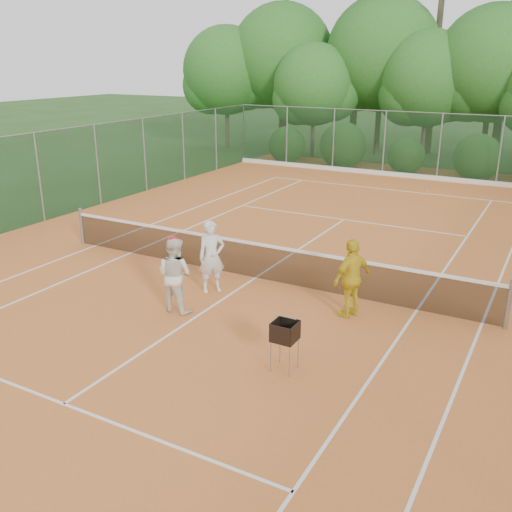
{
  "coord_description": "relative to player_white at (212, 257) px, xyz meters",
  "views": [
    {
      "loc": [
        6.56,
        -11.84,
        5.31
      ],
      "look_at": [
        0.69,
        -1.2,
        1.1
      ],
      "focal_mm": 40.0,
      "sensor_mm": 36.0,
      "label": 1
    }
  ],
  "objects": [
    {
      "name": "ground",
      "position": [
        0.49,
        1.22,
        -0.89
      ],
      "size": [
        120.0,
        120.0,
        0.0
      ],
      "primitive_type": "plane",
      "color": "#234719",
      "rests_on": "ground"
    },
    {
      "name": "clay_court",
      "position": [
        0.49,
        1.22,
        -0.88
      ],
      "size": [
        18.0,
        36.0,
        0.02
      ],
      "primitive_type": "cube",
      "color": "orange",
      "rests_on": "ground"
    },
    {
      "name": "tennis_net",
      "position": [
        0.49,
        1.22,
        -0.36
      ],
      "size": [
        11.97,
        0.1,
        1.1
      ],
      "color": "gray",
      "rests_on": "clay_court"
    },
    {
      "name": "player_white",
      "position": [
        0.0,
        0.0,
        0.0
      ],
      "size": [
        0.73,
        0.75,
        1.74
      ],
      "primitive_type": "imported",
      "rotation": [
        0.0,
        0.0,
        0.84
      ],
      "color": "silver",
      "rests_on": "clay_court"
    },
    {
      "name": "player_center_grp",
      "position": [
        -0.09,
        -1.33,
        -0.02
      ],
      "size": [
        0.83,
        0.65,
        1.72
      ],
      "color": "silver",
      "rests_on": "clay_court"
    },
    {
      "name": "player_yellow",
      "position": [
        3.39,
        0.26,
        0.0
      ],
      "size": [
        0.81,
        1.11,
        1.74
      ],
      "primitive_type": "imported",
      "rotation": [
        0.0,
        0.0,
        -2.0
      ],
      "color": "gold",
      "rests_on": "clay_court"
    },
    {
      "name": "ball_hopper",
      "position": [
        3.14,
        -2.47,
        -0.13
      ],
      "size": [
        0.41,
        0.41,
        0.94
      ],
      "rotation": [
        0.0,
        0.0,
        0.14
      ],
      "color": "gray",
      "rests_on": "clay_court"
    },
    {
      "name": "stray_ball_a",
      "position": [
        -0.31,
        11.23,
        -0.84
      ],
      "size": [
        0.07,
        0.07,
        0.07
      ],
      "primitive_type": "sphere",
      "color": "gold",
      "rests_on": "clay_court"
    },
    {
      "name": "stray_ball_b",
      "position": [
        -1.53,
        11.31,
        -0.84
      ],
      "size": [
        0.07,
        0.07,
        0.07
      ],
      "primitive_type": "sphere",
      "color": "gold",
      "rests_on": "clay_court"
    },
    {
      "name": "stray_ball_c",
      "position": [
        2.04,
        13.3,
        -0.84
      ],
      "size": [
        0.07,
        0.07,
        0.07
      ],
      "primitive_type": "sphere",
      "color": "gold",
      "rests_on": "clay_court"
    },
    {
      "name": "court_markings",
      "position": [
        0.49,
        1.22,
        -0.87
      ],
      "size": [
        11.03,
        23.83,
        0.01
      ],
      "color": "white",
      "rests_on": "clay_court"
    },
    {
      "name": "fence_back",
      "position": [
        0.49,
        16.22,
        0.63
      ],
      "size": [
        18.07,
        0.07,
        3.0
      ],
      "color": "#19381E",
      "rests_on": "clay_court"
    },
    {
      "name": "tropical_treeline",
      "position": [
        1.93,
        21.44,
        4.22
      ],
      "size": [
        32.1,
        8.49,
        15.03
      ],
      "color": "brown",
      "rests_on": "ground"
    }
  ]
}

